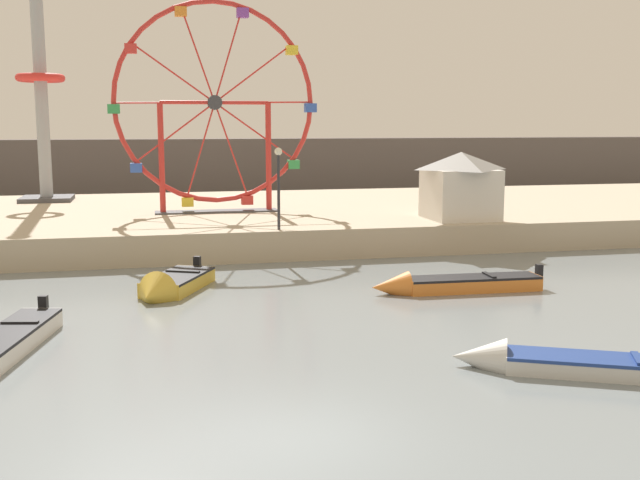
{
  "coord_description": "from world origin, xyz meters",
  "views": [
    {
      "loc": [
        -2.42,
        -12.92,
        5.66
      ],
      "look_at": [
        3.29,
        12.68,
        1.6
      ],
      "focal_mm": 42.67,
      "sensor_mm": 36.0,
      "label": 1
    }
  ],
  "objects_px": {
    "motorboat_mustard_yellow": "(169,286)",
    "ferris_wheel_red_frame": "(215,107)",
    "promenade_lamp_near": "(278,175)",
    "motorboat_pale_grey": "(565,363)",
    "drop_tower_steel_tower": "(41,91)",
    "carnival_booth_white_ticket": "(460,184)",
    "motorboat_orange_hull": "(448,284)"
  },
  "relations": [
    {
      "from": "motorboat_mustard_yellow",
      "to": "ferris_wheel_red_frame",
      "type": "bearing_deg",
      "value": -166.95
    },
    {
      "from": "promenade_lamp_near",
      "to": "motorboat_pale_grey",
      "type": "bearing_deg",
      "value": -75.76
    },
    {
      "from": "motorboat_mustard_yellow",
      "to": "promenade_lamp_near",
      "type": "bearing_deg",
      "value": 165.07
    },
    {
      "from": "ferris_wheel_red_frame",
      "to": "drop_tower_steel_tower",
      "type": "bearing_deg",
      "value": 139.39
    },
    {
      "from": "carnival_booth_white_ticket",
      "to": "promenade_lamp_near",
      "type": "relative_size",
      "value": 0.99
    },
    {
      "from": "promenade_lamp_near",
      "to": "carnival_booth_white_ticket",
      "type": "bearing_deg",
      "value": 11.16
    },
    {
      "from": "motorboat_mustard_yellow",
      "to": "motorboat_pale_grey",
      "type": "relative_size",
      "value": 0.77
    },
    {
      "from": "motorboat_mustard_yellow",
      "to": "motorboat_orange_hull",
      "type": "relative_size",
      "value": 0.72
    },
    {
      "from": "drop_tower_steel_tower",
      "to": "promenade_lamp_near",
      "type": "relative_size",
      "value": 4.16
    },
    {
      "from": "motorboat_orange_hull",
      "to": "motorboat_pale_grey",
      "type": "bearing_deg",
      "value": 87.94
    },
    {
      "from": "drop_tower_steel_tower",
      "to": "carnival_booth_white_ticket",
      "type": "height_order",
      "value": "drop_tower_steel_tower"
    },
    {
      "from": "motorboat_pale_grey",
      "to": "drop_tower_steel_tower",
      "type": "distance_m",
      "value": 34.35
    },
    {
      "from": "motorboat_mustard_yellow",
      "to": "carnival_booth_white_ticket",
      "type": "distance_m",
      "value": 15.39
    },
    {
      "from": "carnival_booth_white_ticket",
      "to": "promenade_lamp_near",
      "type": "height_order",
      "value": "promenade_lamp_near"
    },
    {
      "from": "motorboat_orange_hull",
      "to": "motorboat_pale_grey",
      "type": "distance_m",
      "value": 8.5
    },
    {
      "from": "motorboat_orange_hull",
      "to": "carnival_booth_white_ticket",
      "type": "height_order",
      "value": "carnival_booth_white_ticket"
    },
    {
      "from": "motorboat_mustard_yellow",
      "to": "ferris_wheel_red_frame",
      "type": "relative_size",
      "value": 0.43
    },
    {
      "from": "motorboat_pale_grey",
      "to": "promenade_lamp_near",
      "type": "distance_m",
      "value": 16.49
    },
    {
      "from": "ferris_wheel_red_frame",
      "to": "drop_tower_steel_tower",
      "type": "relative_size",
      "value": 0.73
    },
    {
      "from": "motorboat_pale_grey",
      "to": "carnival_booth_white_ticket",
      "type": "xyz_separation_m",
      "value": [
        4.74,
        17.38,
        2.64
      ]
    },
    {
      "from": "drop_tower_steel_tower",
      "to": "carnival_booth_white_ticket",
      "type": "distance_m",
      "value": 23.81
    },
    {
      "from": "motorboat_mustard_yellow",
      "to": "carnival_booth_white_ticket",
      "type": "bearing_deg",
      "value": 143.64
    },
    {
      "from": "motorboat_pale_grey",
      "to": "ferris_wheel_red_frame",
      "type": "bearing_deg",
      "value": -49.53
    },
    {
      "from": "drop_tower_steel_tower",
      "to": "promenade_lamp_near",
      "type": "bearing_deg",
      "value": -53.03
    },
    {
      "from": "motorboat_mustard_yellow",
      "to": "motorboat_pale_grey",
      "type": "xyz_separation_m",
      "value": [
        8.61,
        -10.18,
        -0.05
      ]
    },
    {
      "from": "motorboat_orange_hull",
      "to": "drop_tower_steel_tower",
      "type": "height_order",
      "value": "drop_tower_steel_tower"
    },
    {
      "from": "motorboat_pale_grey",
      "to": "ferris_wheel_red_frame",
      "type": "height_order",
      "value": "ferris_wheel_red_frame"
    },
    {
      "from": "motorboat_orange_hull",
      "to": "ferris_wheel_red_frame",
      "type": "height_order",
      "value": "ferris_wheel_red_frame"
    },
    {
      "from": "carnival_booth_white_ticket",
      "to": "promenade_lamp_near",
      "type": "distance_m",
      "value": 8.91
    },
    {
      "from": "motorboat_pale_grey",
      "to": "drop_tower_steel_tower",
      "type": "bearing_deg",
      "value": -38.08
    },
    {
      "from": "motorboat_mustard_yellow",
      "to": "drop_tower_steel_tower",
      "type": "bearing_deg",
      "value": -137.29
    },
    {
      "from": "motorboat_orange_hull",
      "to": "motorboat_pale_grey",
      "type": "xyz_separation_m",
      "value": [
        -0.6,
        -8.48,
        -0.04
      ]
    }
  ]
}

